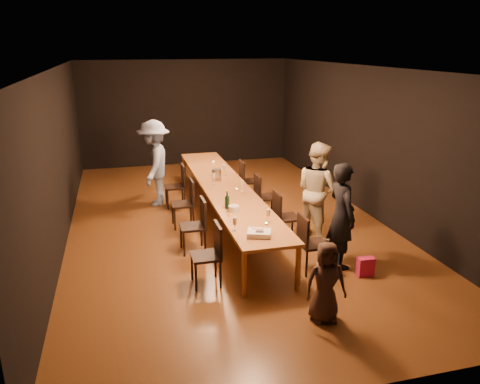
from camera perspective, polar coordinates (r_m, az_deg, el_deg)
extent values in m
plane|color=#432710|center=(9.41, -1.77, -3.66)|extent=(10.00, 10.00, 0.00)
cube|color=black|center=(13.82, -6.57, 9.55)|extent=(6.00, 0.04, 3.00)
cube|color=black|center=(4.48, 12.78, -8.15)|extent=(6.00, 0.04, 3.00)
cube|color=black|center=(8.82, -21.26, 3.89)|extent=(0.04, 10.00, 3.00)
cube|color=black|center=(10.06, 15.13, 6.05)|extent=(0.04, 10.00, 3.00)
cube|color=silver|center=(8.78, -1.96, 14.91)|extent=(6.00, 10.00, 0.04)
cube|color=#9D602D|center=(9.17, -1.81, 0.56)|extent=(0.90, 6.00, 0.05)
cylinder|color=#9D602D|center=(6.61, 0.53, -9.99)|extent=(0.08, 0.08, 0.70)
cylinder|color=#9D602D|center=(6.84, 7.09, -9.13)|extent=(0.08, 0.08, 0.70)
cylinder|color=#9D602D|center=(11.95, -6.80, 2.64)|extent=(0.08, 0.08, 0.70)
cylinder|color=#9D602D|center=(12.08, -3.04, 2.91)|extent=(0.08, 0.08, 0.70)
imported|color=black|center=(7.49, 12.29, -2.82)|extent=(0.43, 0.64, 1.70)
imported|color=beige|center=(8.55, 9.45, 0.18)|extent=(0.89, 1.02, 1.77)
imported|color=#7E98C3|center=(10.33, -10.37, 3.46)|extent=(0.98, 1.35, 1.87)
imported|color=#3F2A23|center=(6.11, 10.42, -10.75)|extent=(0.56, 0.40, 1.07)
cube|color=#D5205A|center=(7.51, 15.05, -8.80)|extent=(0.26, 0.15, 0.30)
cube|color=#2661A6|center=(7.59, 11.10, -8.15)|extent=(0.29, 0.24, 0.31)
cube|color=white|center=(6.81, 2.33, -5.05)|extent=(0.41, 0.37, 0.08)
cube|color=black|center=(6.77, 2.41, -4.83)|extent=(0.14, 0.12, 0.00)
cube|color=red|center=(6.86, 2.17, -4.53)|extent=(0.17, 0.09, 0.00)
cylinder|color=white|center=(7.77, -0.76, -2.03)|extent=(0.20, 0.20, 0.10)
cylinder|color=#A6A7AB|center=(9.63, -2.88, 2.19)|extent=(0.24, 0.24, 0.21)
cylinder|color=#B2B7B2|center=(7.23, 3.21, -3.91)|extent=(0.05, 0.05, 0.03)
cylinder|color=#B2B7B2|center=(8.89, -0.41, 0.30)|extent=(0.05, 0.05, 0.03)
cylinder|color=#B2B7B2|center=(10.97, -3.27, 3.62)|extent=(0.05, 0.05, 0.03)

